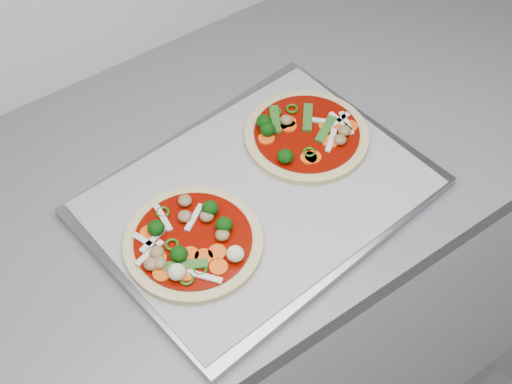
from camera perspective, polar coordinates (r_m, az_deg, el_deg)
baking_tray at (r=1.04m, az=0.23°, el=-0.40°), size 0.51×0.40×0.02m
parchment at (r=1.03m, az=0.23°, el=-0.09°), size 0.48×0.36×0.00m
pizza_left at (r=0.97m, az=-5.12°, el=-4.01°), size 0.23×0.23×0.03m
pizza_right at (r=1.09m, az=3.96°, el=4.60°), size 0.23×0.23×0.03m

